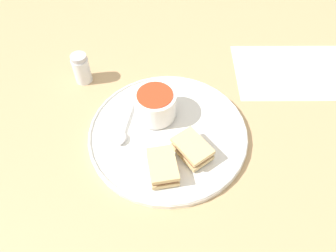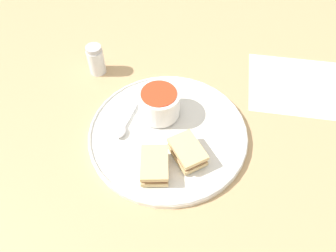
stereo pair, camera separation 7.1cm
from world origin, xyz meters
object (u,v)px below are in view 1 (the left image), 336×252
at_px(soup_bowl, 155,104).
at_px(sandwich_half_far, 192,149).
at_px(sandwich_half_near, 163,167).
at_px(salt_shaker, 81,68).
at_px(spoon, 122,135).

height_order(soup_bowl, sandwich_half_far, soup_bowl).
bearing_deg(soup_bowl, sandwich_half_far, 34.52).
height_order(sandwich_half_near, salt_shaker, salt_shaker).
bearing_deg(spoon, soup_bowl, 141.63).
height_order(sandwich_half_near, sandwich_half_far, same).
height_order(soup_bowl, salt_shaker, same).
height_order(soup_bowl, sandwich_half_near, soup_bowl).
xyz_separation_m(soup_bowl, salt_shaker, (-0.13, -0.18, -0.01)).
height_order(soup_bowl, spoon, soup_bowl).
bearing_deg(salt_shaker, spoon, 29.71).
bearing_deg(spoon, salt_shaker, -138.63).
bearing_deg(salt_shaker, sandwich_half_far, 46.97).
xyz_separation_m(spoon, sandwich_half_near, (0.09, 0.09, 0.01)).
xyz_separation_m(sandwich_half_near, sandwich_half_far, (-0.04, 0.06, 0.00)).
bearing_deg(sandwich_half_far, spoon, -108.02).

